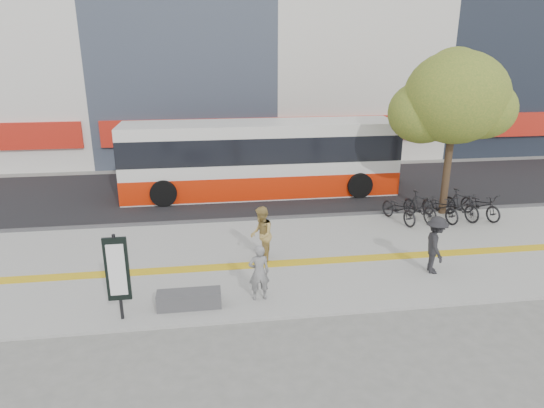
{
  "coord_description": "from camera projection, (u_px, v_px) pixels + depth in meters",
  "views": [
    {
      "loc": [
        -2.02,
        -11.95,
        6.33
      ],
      "look_at": [
        -0.03,
        2.0,
        1.67
      ],
      "focal_mm": 31.25,
      "sensor_mm": 36.0,
      "label": 1
    }
  ],
  "objects": [
    {
      "name": "bench",
      "position": [
        189.0,
        299.0,
        11.92
      ],
      "size": [
        1.6,
        0.45,
        0.45
      ],
      "primitive_type": "cube",
      "color": "#373739",
      "rests_on": "sidewalk"
    },
    {
      "name": "seated_woman",
      "position": [
        259.0,
        273.0,
        12.16
      ],
      "size": [
        0.57,
        0.39,
        1.52
      ],
      "primitive_type": "imported",
      "rotation": [
        0.0,
        0.0,
        3.19
      ],
      "color": "black",
      "rests_on": "sidewalk"
    },
    {
      "name": "ground",
      "position": [
        283.0,
        281.0,
        13.49
      ],
      "size": [
        120.0,
        120.0,
        0.0
      ],
      "primitive_type": "plane",
      "color": "slate",
      "rests_on": "ground"
    },
    {
      "name": "pedestrian_dark",
      "position": [
        436.0,
        245.0,
        13.63
      ],
      "size": [
        0.87,
        1.22,
        1.71
      ],
      "primitive_type": "imported",
      "rotation": [
        0.0,
        0.0,
        1.35
      ],
      "color": "black",
      "rests_on": "sidewalk"
    },
    {
      "name": "curb",
      "position": [
        262.0,
        219.0,
        18.17
      ],
      "size": [
        40.0,
        0.25,
        0.14
      ],
      "primitive_type": "cube",
      "color": "#373739",
      "rests_on": "ground"
    },
    {
      "name": "bus",
      "position": [
        261.0,
        160.0,
        21.04
      ],
      "size": [
        12.06,
        2.86,
        3.21
      ],
      "color": "silver",
      "rests_on": "street"
    },
    {
      "name": "bicycle_row",
      "position": [
        440.0,
        206.0,
        17.97
      ],
      "size": [
        4.47,
        2.03,
        1.12
      ],
      "color": "black",
      "rests_on": "sidewalk"
    },
    {
      "name": "street",
      "position": [
        251.0,
        191.0,
        21.94
      ],
      "size": [
        40.0,
        8.0,
        0.06
      ],
      "primitive_type": "cube",
      "color": "black",
      "rests_on": "ground"
    },
    {
      "name": "street_tree",
      "position": [
        453.0,
        99.0,
        17.57
      ],
      "size": [
        4.4,
        3.8,
        6.31
      ],
      "color": "#322416",
      "rests_on": "sidewalk"
    },
    {
      "name": "signboard",
      "position": [
        117.0,
        271.0,
        11.09
      ],
      "size": [
        0.55,
        0.1,
        2.2
      ],
      "color": "black",
      "rests_on": "sidewalk"
    },
    {
      "name": "pedestrian_tan",
      "position": [
        261.0,
        235.0,
        14.33
      ],
      "size": [
        0.75,
        0.91,
        1.74
      ],
      "primitive_type": "imported",
      "rotation": [
        0.0,
        0.0,
        -1.68
      ],
      "color": "#A78A49",
      "rests_on": "sidewalk"
    },
    {
      "name": "tactile_strip",
      "position": [
        278.0,
        264.0,
        14.41
      ],
      "size": [
        40.0,
        0.45,
        0.01
      ],
      "primitive_type": "cube",
      "color": "gold",
      "rests_on": "sidewalk"
    },
    {
      "name": "sidewalk",
      "position": [
        275.0,
        258.0,
        14.89
      ],
      "size": [
        40.0,
        7.0,
        0.08
      ],
      "primitive_type": "cube",
      "color": "slate",
      "rests_on": "ground"
    }
  ]
}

